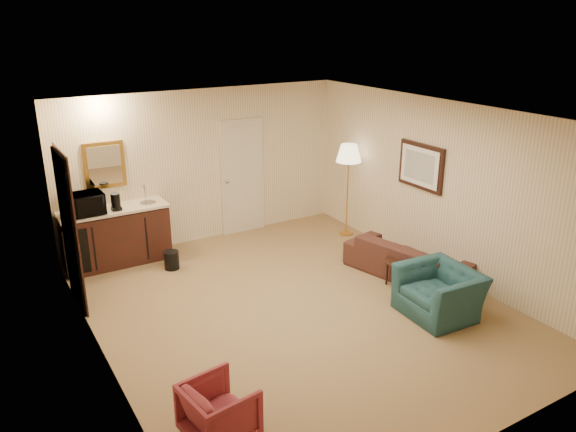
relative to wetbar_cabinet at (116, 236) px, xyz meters
name	(u,v)px	position (x,y,z in m)	size (l,w,h in m)	color
ground	(297,308)	(1.65, -2.72, -0.46)	(6.00, 6.00, 0.00)	#987D4D
room_walls	(261,173)	(1.55, -1.95, 1.26)	(5.02, 6.01, 2.61)	beige
wetbar_cabinet	(116,236)	(0.00, 0.00, 0.00)	(1.64, 0.58, 0.92)	#3A1412
sofa	(408,253)	(3.60, -2.71, -0.09)	(1.89, 0.55, 0.74)	black
teal_armchair	(440,285)	(3.16, -3.80, -0.03)	(0.97, 0.63, 0.85)	#1E4B4C
rose_chair_near	(219,408)	(-0.25, -4.40, -0.15)	(0.60, 0.56, 0.61)	maroon
coffee_table	(406,271)	(3.40, -2.90, -0.25)	(0.73, 0.49, 0.42)	black
floor_lamp	(347,190)	(3.85, -0.85, 0.36)	(0.44, 0.44, 1.65)	gold
waste_bin	(172,260)	(0.65, -0.64, -0.32)	(0.23, 0.23, 0.29)	black
microwave	(82,202)	(-0.45, -0.08, 0.66)	(0.59, 0.33, 0.40)	black
coffee_maker	(116,202)	(0.02, -0.12, 0.59)	(0.14, 0.14, 0.27)	black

